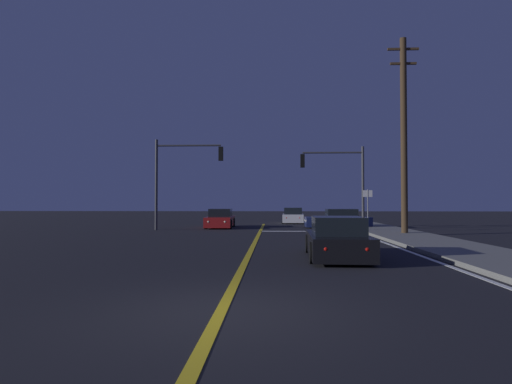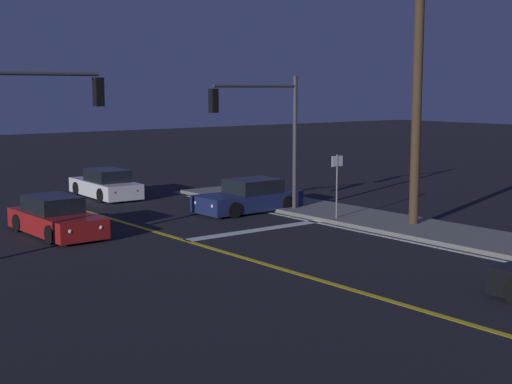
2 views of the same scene
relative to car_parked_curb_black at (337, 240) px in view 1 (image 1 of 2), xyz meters
name	(u,v)px [view 1 (image 1 of 2)]	position (x,y,z in m)	size (l,w,h in m)	color
ground_plane	(221,312)	(-2.90, -6.80, -0.58)	(160.00, 160.00, 0.00)	black
sidewalk_right	(442,245)	(4.73, 3.64, -0.51)	(3.20, 37.58, 0.15)	slate
lane_line_center	(253,246)	(-2.90, 3.64, -0.58)	(0.20, 35.49, 0.01)	gold
lane_line_edge_right	(395,247)	(2.88, 3.64, -0.58)	(0.16, 35.49, 0.01)	white
stop_bar	(309,231)	(0.11, 12.58, -0.58)	(6.02, 0.50, 0.01)	white
car_parked_curb_black	(337,240)	(0.00, 0.00, 0.00)	(2.00, 4.45, 1.34)	black
car_lead_oncoming_navy	(338,220)	(2.45, 16.04, 0.00)	(4.54, 2.02, 1.34)	navy
car_mid_block_red	(220,219)	(-5.88, 16.29, 0.00)	(1.95, 4.53, 1.34)	maroon
car_side_waiting_white	(293,216)	(-0.39, 23.37, 0.00)	(2.00, 4.64, 1.34)	silver
traffic_signal_near_right	(339,174)	(2.37, 14.88, 3.16)	(4.27, 0.28, 5.56)	#38383D
traffic_signal_far_left	(180,169)	(-8.14, 13.48, 3.39)	(4.46, 0.28, 5.91)	#38383D
utility_pole_right	(404,134)	(5.03, 9.48, 4.95)	(1.68, 0.35, 10.78)	#42301E
street_sign_corner	(368,204)	(3.63, 12.08, 1.15)	(0.56, 0.06, 2.58)	slate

